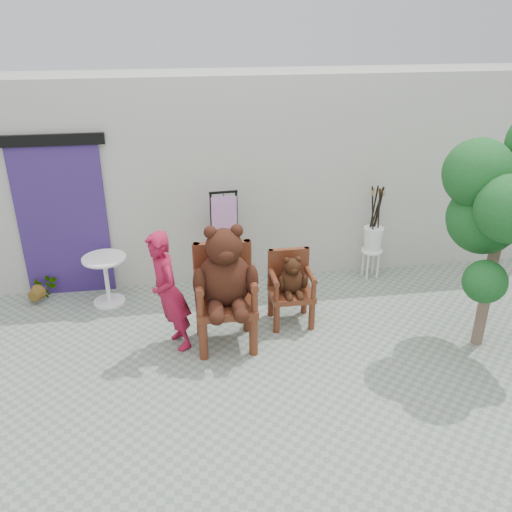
# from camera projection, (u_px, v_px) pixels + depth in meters

# --- Properties ---
(ground_plane) EXTENTS (60.00, 60.00, 0.00)m
(ground_plane) POSITION_uv_depth(u_px,v_px,m) (315.00, 379.00, 6.13)
(ground_plane) COLOR gray
(ground_plane) RESTS_ON ground
(back_wall) EXTENTS (9.00, 1.00, 3.00)m
(back_wall) POSITION_uv_depth(u_px,v_px,m) (268.00, 174.00, 8.27)
(back_wall) COLOR #B8B7AC
(back_wall) RESTS_ON ground
(doorway) EXTENTS (1.40, 0.11, 2.33)m
(doorway) POSITION_uv_depth(u_px,v_px,m) (62.00, 217.00, 7.52)
(doorway) COLOR navy
(doorway) RESTS_ON ground
(chair_big) EXTENTS (0.77, 0.83, 1.58)m
(chair_big) POSITION_uv_depth(u_px,v_px,m) (225.00, 280.00, 6.41)
(chair_big) COLOR #4A1F10
(chair_big) RESTS_ON ground
(chair_small) EXTENTS (0.56, 0.52, 0.97)m
(chair_small) POSITION_uv_depth(u_px,v_px,m) (291.00, 282.00, 7.02)
(chair_small) COLOR #4A1F10
(chair_small) RESTS_ON ground
(person) EXTENTS (0.54, 0.65, 1.54)m
(person) POSITION_uv_depth(u_px,v_px,m) (168.00, 292.00, 6.39)
(person) COLOR maroon
(person) RESTS_ON ground
(cafe_table) EXTENTS (0.60, 0.60, 0.70)m
(cafe_table) POSITION_uv_depth(u_px,v_px,m) (106.00, 275.00, 7.52)
(cafe_table) COLOR white
(cafe_table) RESTS_ON ground
(display_stand) EXTENTS (0.47, 0.38, 1.51)m
(display_stand) POSITION_uv_depth(u_px,v_px,m) (225.00, 253.00, 7.84)
(display_stand) COLOR black
(display_stand) RESTS_ON ground
(stool_bucket) EXTENTS (0.32, 0.32, 1.45)m
(stool_bucket) POSITION_uv_depth(u_px,v_px,m) (373.00, 238.00, 8.17)
(stool_bucket) COLOR white
(stool_bucket) RESTS_ON ground
(tree) EXTENTS (1.51, 1.50, 2.86)m
(tree) POSITION_uv_depth(u_px,v_px,m) (508.00, 196.00, 5.99)
(tree) COLOR brown
(tree) RESTS_ON ground
(potted_plant) EXTENTS (0.43, 0.40, 0.39)m
(potted_plant) POSITION_uv_depth(u_px,v_px,m) (41.00, 288.00, 7.68)
(potted_plant) COLOR #0F3717
(potted_plant) RESTS_ON ground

